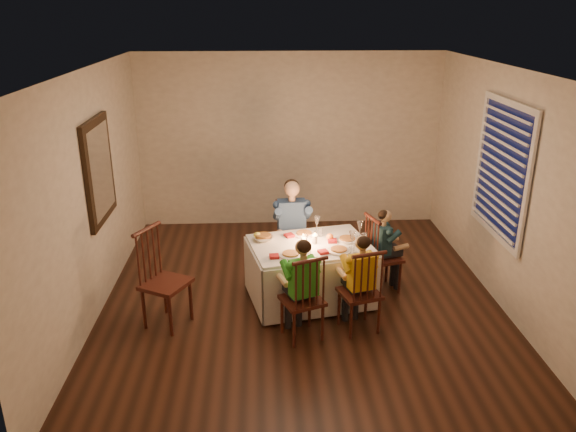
{
  "coord_description": "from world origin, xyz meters",
  "views": [
    {
      "loc": [
        -0.44,
        -5.74,
        3.2
      ],
      "look_at": [
        -0.14,
        0.15,
        0.98
      ],
      "focal_mm": 35.0,
      "sensor_mm": 36.0,
      "label": 1
    }
  ],
  "objects_px": {
    "dining_table": "(310,260)",
    "child_yellow": "(358,328)",
    "child_teal": "(381,289)",
    "chair_extra": "(169,323)",
    "chair_near_right": "(358,328)",
    "child_green": "(302,336)",
    "chair_near_left": "(302,336)",
    "serving_bowl": "(263,238)",
    "chair_adult": "(292,273)",
    "chair_end": "(381,289)",
    "adult": "(292,273)"
  },
  "relations": [
    {
      "from": "chair_extra",
      "to": "chair_near_right",
      "type": "bearing_deg",
      "value": -67.25
    },
    {
      "from": "child_green",
      "to": "chair_end",
      "type": "bearing_deg",
      "value": -157.76
    },
    {
      "from": "child_green",
      "to": "dining_table",
      "type": "bearing_deg",
      "value": -122.11
    },
    {
      "from": "dining_table",
      "to": "chair_near_right",
      "type": "relative_size",
      "value": 1.6
    },
    {
      "from": "child_green",
      "to": "chair_extra",
      "type": "bearing_deg",
      "value": -34.12
    },
    {
      "from": "adult",
      "to": "chair_end",
      "type": "bearing_deg",
      "value": -28.16
    },
    {
      "from": "dining_table",
      "to": "chair_near_left",
      "type": "bearing_deg",
      "value": -112.94
    },
    {
      "from": "chair_near_right",
      "to": "chair_extra",
      "type": "bearing_deg",
      "value": -22.04
    },
    {
      "from": "child_teal",
      "to": "chair_near_right",
      "type": "bearing_deg",
      "value": 137.08
    },
    {
      "from": "chair_adult",
      "to": "chair_end",
      "type": "bearing_deg",
      "value": -28.16
    },
    {
      "from": "adult",
      "to": "child_green",
      "type": "distance_m",
      "value": 1.45
    },
    {
      "from": "chair_adult",
      "to": "adult",
      "type": "height_order",
      "value": "adult"
    },
    {
      "from": "chair_adult",
      "to": "child_teal",
      "type": "relative_size",
      "value": 0.94
    },
    {
      "from": "child_green",
      "to": "serving_bowl",
      "type": "xyz_separation_m",
      "value": [
        -0.38,
        0.91,
        0.73
      ]
    },
    {
      "from": "chair_near_right",
      "to": "adult",
      "type": "xyz_separation_m",
      "value": [
        -0.62,
        1.33,
        0.0
      ]
    },
    {
      "from": "chair_extra",
      "to": "dining_table",
      "type": "bearing_deg",
      "value": -45.02
    },
    {
      "from": "child_green",
      "to": "chair_adult",
      "type": "bearing_deg",
      "value": -110.53
    },
    {
      "from": "child_green",
      "to": "serving_bowl",
      "type": "distance_m",
      "value": 1.23
    },
    {
      "from": "child_green",
      "to": "child_yellow",
      "type": "distance_m",
      "value": 0.61
    },
    {
      "from": "chair_end",
      "to": "serving_bowl",
      "type": "relative_size",
      "value": 4.11
    },
    {
      "from": "dining_table",
      "to": "chair_adult",
      "type": "relative_size",
      "value": 1.6
    },
    {
      "from": "dining_table",
      "to": "child_yellow",
      "type": "relative_size",
      "value": 1.42
    },
    {
      "from": "dining_table",
      "to": "chair_end",
      "type": "relative_size",
      "value": 1.6
    },
    {
      "from": "chair_extra",
      "to": "child_green",
      "type": "relative_size",
      "value": 0.99
    },
    {
      "from": "chair_end",
      "to": "child_teal",
      "type": "relative_size",
      "value": 0.94
    },
    {
      "from": "chair_extra",
      "to": "serving_bowl",
      "type": "relative_size",
      "value": 4.68
    },
    {
      "from": "child_teal",
      "to": "dining_table",
      "type": "bearing_deg",
      "value": 86.27
    },
    {
      "from": "chair_near_left",
      "to": "serving_bowl",
      "type": "xyz_separation_m",
      "value": [
        -0.38,
        0.91,
        0.73
      ]
    },
    {
      "from": "dining_table",
      "to": "chair_near_right",
      "type": "bearing_deg",
      "value": -67.71
    },
    {
      "from": "chair_extra",
      "to": "serving_bowl",
      "type": "bearing_deg",
      "value": -31.44
    },
    {
      "from": "chair_near_left",
      "to": "child_teal",
      "type": "relative_size",
      "value": 0.94
    },
    {
      "from": "adult",
      "to": "child_teal",
      "type": "distance_m",
      "value": 1.15
    },
    {
      "from": "chair_near_left",
      "to": "adult",
      "type": "bearing_deg",
      "value": -110.53
    },
    {
      "from": "chair_near_right",
      "to": "child_green",
      "type": "xyz_separation_m",
      "value": [
        -0.6,
        -0.12,
        0.0
      ]
    },
    {
      "from": "serving_bowl",
      "to": "chair_end",
      "type": "bearing_deg",
      "value": 2.75
    },
    {
      "from": "chair_extra",
      "to": "adult",
      "type": "relative_size",
      "value": 0.87
    },
    {
      "from": "child_yellow",
      "to": "child_teal",
      "type": "height_order",
      "value": "child_yellow"
    },
    {
      "from": "chair_near_right",
      "to": "child_teal",
      "type": "height_order",
      "value": "child_teal"
    },
    {
      "from": "chair_end",
      "to": "chair_extra",
      "type": "xyz_separation_m",
      "value": [
        -2.43,
        -0.66,
        0.0
      ]
    },
    {
      "from": "chair_adult",
      "to": "chair_near_right",
      "type": "distance_m",
      "value": 1.47
    },
    {
      "from": "chair_adult",
      "to": "chair_extra",
      "type": "bearing_deg",
      "value": -144.68
    },
    {
      "from": "chair_extra",
      "to": "child_teal",
      "type": "height_order",
      "value": "chair_extra"
    },
    {
      "from": "child_green",
      "to": "serving_bowl",
      "type": "height_order",
      "value": "serving_bowl"
    },
    {
      "from": "child_yellow",
      "to": "adult",
      "type": "bearing_deg",
      "value": -81.29
    },
    {
      "from": "adult",
      "to": "chair_adult",
      "type": "bearing_deg",
      "value": 175.98
    },
    {
      "from": "dining_table",
      "to": "adult",
      "type": "height_order",
      "value": "dining_table"
    },
    {
      "from": "chair_end",
      "to": "adult",
      "type": "bearing_deg",
      "value": 49.25
    },
    {
      "from": "chair_adult",
      "to": "adult",
      "type": "xyz_separation_m",
      "value": [
        0.0,
        0.0,
        0.0
      ]
    },
    {
      "from": "chair_adult",
      "to": "chair_end",
      "type": "relative_size",
      "value": 1.0
    },
    {
      "from": "chair_near_left",
      "to": "child_green",
      "type": "bearing_deg",
      "value": 180.0
    }
  ]
}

